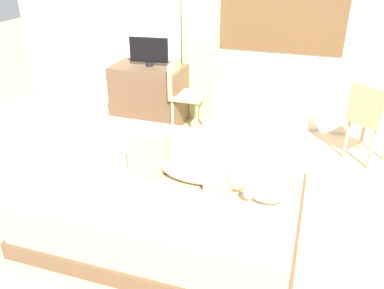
% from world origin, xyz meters
% --- Properties ---
extents(ground_plane, '(16.00, 16.00, 0.00)m').
position_xyz_m(ground_plane, '(0.00, 0.00, 0.00)').
color(ground_plane, tan).
extents(back_wall_with_window, '(6.40, 0.14, 2.90)m').
position_xyz_m(back_wall_with_window, '(0.01, 2.30, 1.45)').
color(back_wall_with_window, silver).
rests_on(back_wall_with_window, ground).
extents(bed, '(2.09, 1.72, 0.48)m').
position_xyz_m(bed, '(-0.14, 0.06, 0.24)').
color(bed, brown).
rests_on(bed, ground).
extents(person_lying, '(0.94, 0.32, 0.34)m').
position_xyz_m(person_lying, '(-0.02, -0.02, 0.59)').
color(person_lying, '#CCB299').
rests_on(person_lying, bed).
extents(cat, '(0.35, 0.17, 0.21)m').
position_xyz_m(cat, '(0.65, -0.16, 0.54)').
color(cat, gray).
rests_on(cat, bed).
extents(desk, '(0.90, 0.56, 0.74)m').
position_xyz_m(desk, '(-1.14, 1.91, 0.37)').
color(desk, brown).
rests_on(desk, ground).
extents(tv_monitor, '(0.48, 0.10, 0.35)m').
position_xyz_m(tv_monitor, '(-1.12, 1.91, 0.92)').
color(tv_monitor, black).
rests_on(tv_monitor, desk).
extents(cup, '(0.08, 0.08, 0.08)m').
position_xyz_m(cup, '(-0.80, 2.00, 0.78)').
color(cup, gold).
rests_on(cup, desk).
extents(chair_by_desk, '(0.39, 0.39, 0.86)m').
position_xyz_m(chair_by_desk, '(-0.64, 1.77, 0.51)').
color(chair_by_desk, tan).
rests_on(chair_by_desk, ground).
extents(chair_spare, '(0.53, 0.53, 0.86)m').
position_xyz_m(chair_spare, '(1.43, 1.62, 0.51)').
color(chair_spare, tan).
rests_on(chair_spare, ground).
extents(curtain_left, '(0.44, 0.06, 2.53)m').
position_xyz_m(curtain_left, '(-0.56, 2.19, 1.27)').
color(curtain_left, '#ADCC75').
rests_on(curtain_left, ground).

